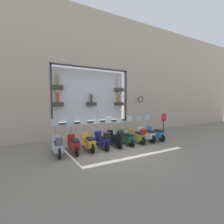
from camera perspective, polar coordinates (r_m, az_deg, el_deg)
ground_plane at (r=8.48m, az=1.12°, el=-13.70°), size 120.00×120.00×0.00m
building_facade at (r=11.57m, az=-7.70°, el=14.65°), size 1.20×36.00×9.25m
scooter_teal_0 at (r=10.57m, az=16.30°, el=-7.91°), size 1.80×0.61×1.65m
scooter_white_1 at (r=10.05m, az=13.03°, el=-8.39°), size 1.80×0.61×1.63m
scooter_olive_2 at (r=9.52m, az=9.66°, el=-8.84°), size 1.80×0.61×1.63m
scooter_green_3 at (r=9.13m, az=5.48°, el=-9.75°), size 1.79×0.60×1.51m
scooter_black_4 at (r=8.69m, az=1.26°, el=-9.98°), size 1.80×0.61×1.71m
scooter_navy_5 at (r=8.35m, az=-3.51°, el=-10.61°), size 1.80×0.60×1.54m
scooter_yellow_6 at (r=8.14m, az=-8.83°, el=-11.31°), size 1.80×0.60×1.58m
scooter_red_7 at (r=7.94m, az=-14.29°, el=-11.86°), size 1.79×0.61×1.66m
scooter_silver_8 at (r=7.74m, az=-19.97°, el=-12.02°), size 1.80×0.61×1.68m
shop_sign_post at (r=11.61m, az=19.04°, el=-4.35°), size 0.36×0.45×1.73m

